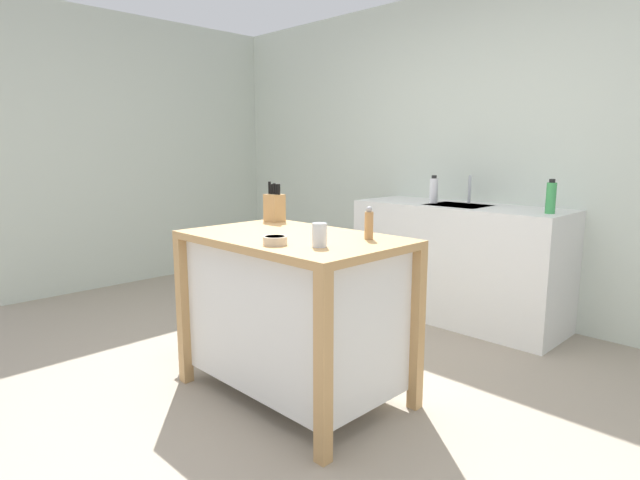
{
  "coord_description": "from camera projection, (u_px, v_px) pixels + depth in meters",
  "views": [
    {
      "loc": [
        2.04,
        -1.67,
        1.33
      ],
      "look_at": [
        0.06,
        0.31,
        0.84
      ],
      "focal_mm": 28.99,
      "sensor_mm": 36.0,
      "label": 1
    }
  ],
  "objects": [
    {
      "name": "bottle_spray_cleaner",
      "position": [
        434.0,
        190.0,
        4.08
      ],
      "size": [
        0.07,
        0.07,
        0.22
      ],
      "color": "white",
      "rests_on": "sink_counter"
    },
    {
      "name": "knife_block",
      "position": [
        274.0,
        207.0,
        3.2
      ],
      "size": [
        0.11,
        0.09,
        0.25
      ],
      "color": "tan",
      "rests_on": "kitchen_island"
    },
    {
      "name": "kitchen_island",
      "position": [
        294.0,
        307.0,
        2.77
      ],
      "size": [
        1.18,
        0.74,
        0.89
      ],
      "color": "tan",
      "rests_on": "ground"
    },
    {
      "name": "ground_plane",
      "position": [
        272.0,
        396.0,
        2.82
      ],
      "size": [
        6.92,
        6.92,
        0.0
      ],
      "primitive_type": "plane",
      "color": "gray",
      "rests_on": "ground"
    },
    {
      "name": "sink_faucet",
      "position": [
        470.0,
        189.0,
        4.06
      ],
      "size": [
        0.02,
        0.02,
        0.22
      ],
      "color": "#B7BCC1",
      "rests_on": "sink_counter"
    },
    {
      "name": "bottle_hand_soap",
      "position": [
        551.0,
        197.0,
        3.42
      ],
      "size": [
        0.06,
        0.06,
        0.23
      ],
      "color": "green",
      "rests_on": "sink_counter"
    },
    {
      "name": "drinking_cup",
      "position": [
        319.0,
        235.0,
        2.37
      ],
      "size": [
        0.07,
        0.07,
        0.11
      ],
      "color": "silver",
      "rests_on": "kitchen_island"
    },
    {
      "name": "wall_left",
      "position": [
        145.0,
        152.0,
        5.23
      ],
      "size": [
        0.1,
        2.84,
        2.6
      ],
      "primitive_type": "cube",
      "color": "beige",
      "rests_on": "ground"
    },
    {
      "name": "pepper_grinder",
      "position": [
        369.0,
        224.0,
        2.57
      ],
      "size": [
        0.04,
        0.04,
        0.17
      ],
      "color": "#AD7F4C",
      "rests_on": "kitchen_island"
    },
    {
      "name": "trash_bin",
      "position": [
        218.0,
        304.0,
        3.42
      ],
      "size": [
        0.36,
        0.28,
        0.63
      ],
      "color": "slate",
      "rests_on": "ground"
    },
    {
      "name": "sink_counter",
      "position": [
        457.0,
        262.0,
        4.06
      ],
      "size": [
        1.64,
        0.6,
        0.91
      ],
      "color": "silver",
      "rests_on": "ground"
    },
    {
      "name": "wall_back",
      "position": [
        484.0,
        153.0,
        4.15
      ],
      "size": [
        5.92,
        0.1,
        2.6
      ],
      "primitive_type": "cube",
      "color": "silver",
      "rests_on": "ground"
    },
    {
      "name": "bowl_stoneware_deep",
      "position": [
        275.0,
        240.0,
        2.43
      ],
      "size": [
        0.11,
        0.11,
        0.04
      ],
      "color": "beige",
      "rests_on": "kitchen_island"
    }
  ]
}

